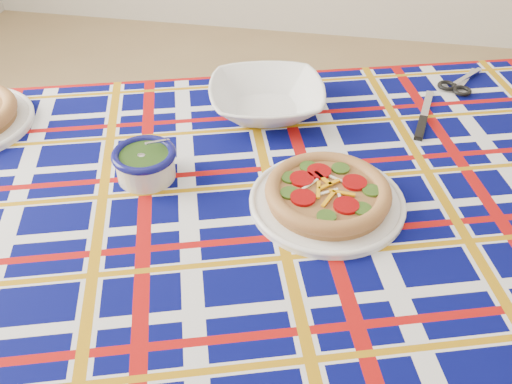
% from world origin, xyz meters
% --- Properties ---
extents(floor, '(4.00, 4.00, 0.00)m').
position_xyz_m(floor, '(0.00, 0.00, 0.00)').
color(floor, '#9C7C50').
rests_on(floor, ground).
extents(dining_table, '(1.74, 1.37, 0.71)m').
position_xyz_m(dining_table, '(0.02, -0.41, 0.65)').
color(dining_table, brown).
rests_on(dining_table, floor).
extents(tablecloth, '(1.78, 1.41, 0.10)m').
position_xyz_m(tablecloth, '(0.02, -0.41, 0.67)').
color(tablecloth, '#04074E').
rests_on(tablecloth, dining_table).
extents(main_focaccia_plate, '(0.38, 0.38, 0.06)m').
position_xyz_m(main_focaccia_plate, '(0.19, -0.39, 0.75)').
color(main_focaccia_plate, '#976335').
rests_on(main_focaccia_plate, tablecloth).
extents(pesto_bowl, '(0.16, 0.16, 0.07)m').
position_xyz_m(pesto_bowl, '(-0.16, -0.37, 0.76)').
color(pesto_bowl, black).
rests_on(pesto_bowl, tablecloth).
extents(serving_bowl, '(0.31, 0.31, 0.06)m').
position_xyz_m(serving_bowl, '(0.03, -0.09, 0.75)').
color(serving_bowl, white).
rests_on(serving_bowl, tablecloth).
extents(table_knife, '(0.06, 0.23, 0.01)m').
position_xyz_m(table_knife, '(0.38, -0.01, 0.72)').
color(table_knife, silver).
rests_on(table_knife, tablecloth).
extents(kitchen_scissors, '(0.16, 0.20, 0.02)m').
position_xyz_m(kitchen_scissors, '(0.48, 0.14, 0.73)').
color(kitchen_scissors, silver).
rests_on(kitchen_scissors, tablecloth).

